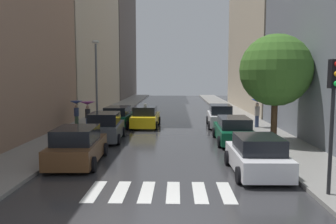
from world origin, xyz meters
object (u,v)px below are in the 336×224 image
pedestrian_foreground (257,108)px  parked_car_left_third (118,117)px  parked_car_left_nearest (77,147)px  parked_car_right_third (220,116)px  lamp_post_left (96,76)px  taxi_midroad (146,117)px  street_tree_right (276,70)px  parked_car_right_second (233,130)px  pedestrian_by_kerb (88,109)px  pedestrian_far_side (76,108)px  traffic_light_right_corner (334,97)px  parked_car_left_second (105,128)px  parked_car_right_nearest (257,156)px

pedestrian_foreground → parked_car_left_third: bearing=0.4°
parked_car_left_nearest → parked_car_left_third: (-0.10, 11.39, -0.04)m
parked_car_right_third → lamp_post_left: bearing=94.8°
taxi_midroad → street_tree_right: 10.85m
parked_car_left_third → taxi_midroad: bearing=-95.2°
street_tree_right → lamp_post_left: size_ratio=0.95×
parked_car_right_third → street_tree_right: size_ratio=0.77×
parked_car_left_third → parked_car_right_second: (7.92, -6.27, -0.02)m
pedestrian_foreground → pedestrian_by_kerb: 12.34m
taxi_midroad → lamp_post_left: 4.86m
pedestrian_far_side → parked_car_right_second: bearing=-120.5°
parked_car_left_third → pedestrian_far_side: size_ratio=2.50×
traffic_light_right_corner → taxi_midroad: bearing=115.4°
pedestrian_far_side → lamp_post_left: (1.38, 0.74, 2.37)m
pedestrian_foreground → parked_car_left_nearest: bearing=51.1°
pedestrian_far_side → traffic_light_right_corner: (12.38, -14.48, 1.76)m
parked_car_right_second → traffic_light_right_corner: bearing=-169.9°
parked_car_left_second → street_tree_right: size_ratio=0.68×
parked_car_left_nearest → pedestrian_foreground: size_ratio=2.14×
parked_car_right_third → pedestrian_foreground: 2.91m
parked_car_left_nearest → parked_car_left_second: (0.12, 5.46, 0.02)m
parked_car_left_second → pedestrian_by_kerb: 4.16m
parked_car_right_third → pedestrian_foreground: bearing=-111.0°
pedestrian_far_side → street_tree_right: (13.09, -5.59, 2.72)m
parked_car_left_nearest → street_tree_right: bearing=-67.5°
parked_car_left_third → pedestrian_by_kerb: 3.08m
parked_car_right_second → traffic_light_right_corner: (1.53, -9.35, 2.56)m
parked_car_left_third → pedestrian_far_side: (-2.93, -1.14, 0.79)m
parked_car_right_second → pedestrian_far_side: bearing=65.5°
parked_car_right_nearest → parked_car_right_third: size_ratio=0.86×
parked_car_left_third → traffic_light_right_corner: traffic_light_right_corner is taller
parked_car_left_nearest → traffic_light_right_corner: 10.56m
parked_car_left_second → pedestrian_foreground: pedestrian_foreground is taller
taxi_midroad → pedestrian_by_kerb: 4.53m
parked_car_left_nearest → parked_car_left_second: 5.46m
lamp_post_left → pedestrian_foreground: bearing=-3.3°
parked_car_right_nearest → parked_car_right_third: 12.86m
parked_car_right_nearest → parked_car_right_third: parked_car_right_third is taller
parked_car_right_third → traffic_light_right_corner: size_ratio=1.10×
lamp_post_left → traffic_light_right_corner: bearing=-54.1°
pedestrian_by_kerb → street_tree_right: size_ratio=0.32×
taxi_midroad → street_tree_right: street_tree_right is taller
street_tree_right → parked_car_right_second: bearing=168.3°
parked_car_right_nearest → pedestrian_by_kerb: pedestrian_by_kerb is taller
parked_car_left_third → lamp_post_left: 3.54m
parked_car_right_nearest → pedestrian_foreground: 12.09m
parked_car_right_nearest → parked_car_right_third: bearing=-1.2°
parked_car_right_third → parked_car_left_third: bearing=92.4°
pedestrian_by_kerb → parked_car_right_second: bearing=-2.3°
taxi_midroad → pedestrian_foreground: pedestrian_foreground is taller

